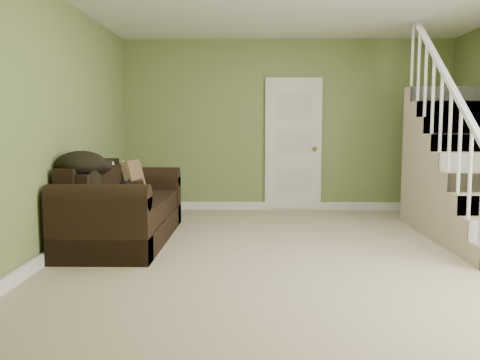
{
  "coord_description": "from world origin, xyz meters",
  "views": [
    {
      "loc": [
        -0.56,
        -5.08,
        1.28
      ],
      "look_at": [
        -0.66,
        0.07,
        0.74
      ],
      "focal_mm": 38.0,
      "sensor_mm": 36.0,
      "label": 1
    }
  ],
  "objects_px": {
    "cat": "(128,191)",
    "banana": "(137,200)",
    "sofa": "(121,211)",
    "side_table": "(122,204)"
  },
  "relations": [
    {
      "from": "cat",
      "to": "banana",
      "type": "xyz_separation_m",
      "value": [
        0.14,
        -0.21,
        -0.07
      ]
    },
    {
      "from": "sofa",
      "to": "cat",
      "type": "distance_m",
      "value": 0.27
    },
    {
      "from": "sofa",
      "to": "side_table",
      "type": "bearing_deg",
      "value": 103.54
    },
    {
      "from": "sofa",
      "to": "banana",
      "type": "distance_m",
      "value": 0.41
    },
    {
      "from": "cat",
      "to": "side_table",
      "type": "bearing_deg",
      "value": 107.6
    },
    {
      "from": "cat",
      "to": "banana",
      "type": "bearing_deg",
      "value": -59.14
    },
    {
      "from": "cat",
      "to": "banana",
      "type": "height_order",
      "value": "cat"
    },
    {
      "from": "sofa",
      "to": "cat",
      "type": "relative_size",
      "value": 4.2
    },
    {
      "from": "sofa",
      "to": "side_table",
      "type": "height_order",
      "value": "sofa"
    },
    {
      "from": "cat",
      "to": "banana",
      "type": "relative_size",
      "value": 2.42
    }
  ]
}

